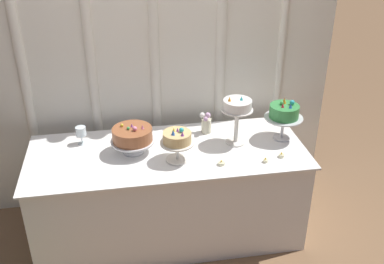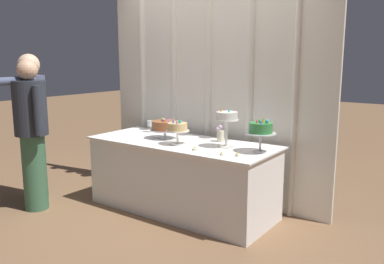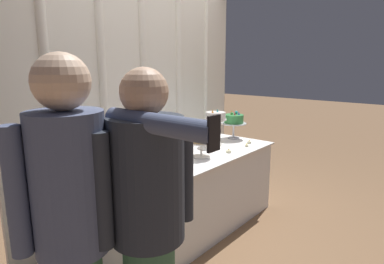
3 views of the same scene
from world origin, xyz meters
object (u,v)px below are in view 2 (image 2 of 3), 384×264
(cake_table, at_px, (182,176))
(cake_display_midright, at_px, (227,119))
(cake_display_midleft, at_px, (177,129))
(tealight_far_left, at_px, (195,149))
(cake_display_leftmost, at_px, (165,126))
(guest_girl_blue_dress, at_px, (32,120))
(tealight_near_right, at_px, (237,155))
(cake_display_rightmost, at_px, (261,129))
(wine_glass, at_px, (151,124))
(flower_vase, at_px, (220,134))
(guest_man_dark_suit, at_px, (32,130))
(tealight_near_left, at_px, (222,154))

(cake_table, height_order, cake_display_midright, cake_display_midright)
(cake_display_midleft, bearing_deg, tealight_far_left, -20.91)
(cake_display_leftmost, relative_size, cake_display_midleft, 1.23)
(cake_display_midleft, distance_m, guest_girl_blue_dress, 1.72)
(cake_table, relative_size, cake_display_midright, 5.28)
(tealight_near_right, bearing_deg, cake_display_leftmost, 166.49)
(cake_display_rightmost, xyz_separation_m, wine_glass, (-1.50, 0.18, -0.11))
(cake_display_rightmost, relative_size, flower_vase, 1.79)
(cake_display_midright, bearing_deg, wine_glass, 171.04)
(tealight_near_right, bearing_deg, wine_glass, 162.73)
(cake_display_rightmost, distance_m, guest_man_dark_suit, 2.38)
(tealight_far_left, height_order, tealight_near_left, tealight_far_left)
(cake_display_leftmost, height_order, tealight_near_left, cake_display_leftmost)
(cake_display_leftmost, relative_size, tealight_near_right, 7.26)
(guest_man_dark_suit, bearing_deg, cake_display_rightmost, 22.75)
(cake_table, height_order, tealight_near_left, tealight_near_left)
(guest_girl_blue_dress, bearing_deg, wine_glass, 43.56)
(cake_display_midleft, bearing_deg, cake_display_rightmost, 12.04)
(tealight_near_left, relative_size, guest_man_dark_suit, 0.02)
(cake_display_leftmost, xyz_separation_m, wine_glass, (-0.37, 0.19, -0.03))
(cake_display_leftmost, distance_m, wine_glass, 0.42)
(tealight_near_right, bearing_deg, cake_table, 164.52)
(cake_display_leftmost, bearing_deg, guest_girl_blue_dress, -151.45)
(cake_table, xyz_separation_m, cake_display_midright, (0.52, 0.04, 0.66))
(flower_vase, distance_m, guest_man_dark_suit, 1.98)
(cake_display_midleft, distance_m, tealight_near_left, 0.63)
(cake_display_midleft, relative_size, tealight_far_left, 5.02)
(wine_glass, xyz_separation_m, tealight_near_right, (1.40, -0.44, -0.09))
(cake_table, bearing_deg, cake_display_rightmost, 2.68)
(cake_display_leftmost, bearing_deg, cake_table, -6.91)
(cake_display_midleft, relative_size, tealight_near_left, 7.11)
(flower_vase, bearing_deg, cake_table, -144.83)
(tealight_near_left, xyz_separation_m, guest_girl_blue_dress, (-2.23, -0.43, 0.16))
(cake_display_midright, bearing_deg, cake_display_rightmost, 0.37)
(wine_glass, bearing_deg, tealight_near_left, -20.85)
(cake_table, distance_m, cake_display_midleft, 0.56)
(cake_display_rightmost, bearing_deg, wine_glass, 173.27)
(cake_display_rightmost, xyz_separation_m, tealight_near_left, (-0.23, -0.31, -0.20))
(cake_display_leftmost, xyz_separation_m, cake_display_rightmost, (1.13, 0.01, 0.08))
(cake_display_rightmost, xyz_separation_m, guest_man_dark_suit, (-2.19, -0.92, -0.10))
(flower_vase, height_order, tealight_far_left, flower_vase)
(cake_display_rightmost, xyz_separation_m, guest_girl_blue_dress, (-2.46, -0.74, -0.04))
(cake_display_leftmost, bearing_deg, cake_display_midright, 0.70)
(cake_table, xyz_separation_m, tealight_far_left, (0.34, -0.25, 0.39))
(cake_table, xyz_separation_m, cake_display_midleft, (0.05, -0.14, 0.54))
(cake_display_midleft, bearing_deg, cake_display_midright, 20.50)
(cake_display_midleft, relative_size, wine_glass, 1.86)
(cake_table, height_order, cake_display_midleft, cake_display_midleft)
(cake_table, height_order, guest_man_dark_suit, guest_man_dark_suit)
(cake_display_midright, height_order, wine_glass, cake_display_midright)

